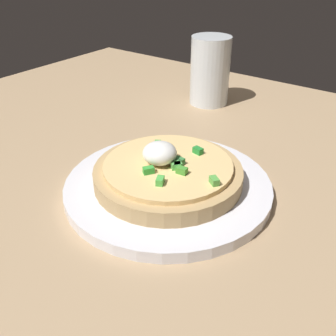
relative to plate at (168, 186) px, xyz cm
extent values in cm
cube|color=tan|center=(-5.04, 5.62, -2.27)|extent=(106.41, 88.21, 3.07)
cylinder|color=white|center=(0.00, 0.00, 0.00)|extent=(26.10, 26.10, 1.46)
cylinder|color=tan|center=(0.00, 0.00, 1.75)|extent=(18.58, 18.58, 2.03)
cylinder|color=#F0C57F|center=(0.00, 0.00, 3.07)|extent=(16.05, 16.05, 0.61)
ellipsoid|color=white|center=(-0.95, -0.41, 4.72)|extent=(4.22, 4.22, 2.68)
cube|color=#248732|center=(1.54, 4.39, 3.77)|extent=(1.42, 1.05, 0.80)
cube|color=green|center=(1.99, -4.19, 3.77)|extent=(1.27, 1.50, 0.80)
cube|color=#55AC4D|center=(1.55, -0.38, 3.77)|extent=(1.42, 1.50, 0.80)
cube|color=green|center=(2.68, -0.89, 3.77)|extent=(1.36, 0.93, 0.80)
cube|color=#55AA44|center=(6.90, -0.57, 3.77)|extent=(1.51, 1.39, 0.80)
cube|color=#4FB151|center=(1.54, -0.21, 3.77)|extent=(1.41, 1.50, 0.80)
cube|color=#367B3B|center=(1.13, 0.79, 3.77)|extent=(1.36, 0.94, 0.80)
cube|color=#50B143|center=(-3.68, 2.62, 3.77)|extent=(1.32, 1.51, 0.80)
cube|color=green|center=(-0.50, -3.17, 3.77)|extent=(1.38, 1.51, 0.80)
cylinder|color=silver|center=(-12.04, 29.61, 5.57)|extent=(7.40, 7.40, 12.60)
cylinder|color=orange|center=(-12.04, 29.61, 3.52)|extent=(6.52, 6.52, 7.70)
camera|label=1|loc=(24.72, -33.44, 27.57)|focal=41.84mm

